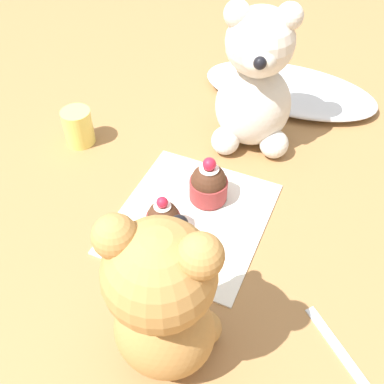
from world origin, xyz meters
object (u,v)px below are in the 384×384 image
(teddy_bear_tan, at_px, (163,301))
(cupcake_near_tan_bear, at_px, (163,219))
(teaspoon, at_px, (339,349))
(cupcake_near_cream_bear, at_px, (209,184))
(juice_glass, at_px, (78,127))
(teddy_bear_cream, at_px, (255,85))

(teddy_bear_tan, height_order, cupcake_near_tan_bear, teddy_bear_tan)
(cupcake_near_tan_bear, distance_m, teaspoon, 0.28)
(cupcake_near_tan_bear, bearing_deg, cupcake_near_cream_bear, 69.36)
(juice_glass, bearing_deg, cupcake_near_cream_bear, -8.77)
(juice_glass, bearing_deg, teddy_bear_tan, -42.88)
(teddy_bear_tan, height_order, teaspoon, teddy_bear_tan)
(cupcake_near_cream_bear, bearing_deg, teddy_bear_cream, 85.82)
(teddy_bear_cream, distance_m, juice_glass, 0.31)
(cupcake_near_cream_bear, bearing_deg, teaspoon, -35.03)
(teddy_bear_cream, xyz_separation_m, juice_glass, (-0.27, -0.12, -0.08))
(juice_glass, xyz_separation_m, teaspoon, (0.49, -0.20, -0.03))
(cupcake_near_cream_bear, bearing_deg, cupcake_near_tan_bear, -110.64)
(cupcake_near_tan_bear, distance_m, juice_glass, 0.26)
(teddy_bear_cream, height_order, juice_glass, teddy_bear_cream)
(teddy_bear_tan, bearing_deg, teaspoon, -163.69)
(teaspoon, bearing_deg, cupcake_near_tan_bear, -154.79)
(teddy_bear_tan, distance_m, teaspoon, 0.23)
(cupcake_near_cream_bear, height_order, cupcake_near_tan_bear, cupcake_near_cream_bear)
(teddy_bear_tan, xyz_separation_m, teaspoon, (0.18, 0.08, -0.11))
(cupcake_near_cream_bear, xyz_separation_m, juice_glass, (-0.26, 0.04, -0.00))
(cupcake_near_cream_bear, bearing_deg, teddy_bear_tan, -78.54)
(cupcake_near_tan_bear, bearing_deg, teddy_bear_tan, -62.54)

